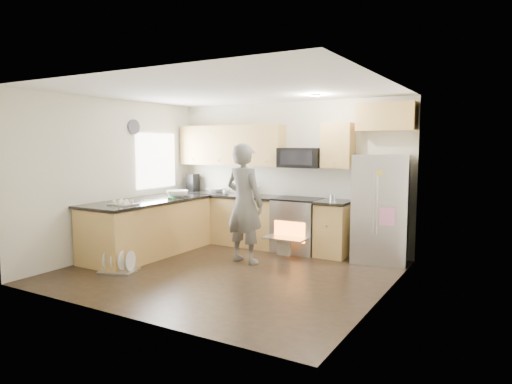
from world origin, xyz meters
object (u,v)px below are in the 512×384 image
Objects in this scene: refrigerator at (381,209)px; dish_rack at (119,266)px; stove_range at (298,213)px; person at (244,203)px.

refrigerator is 4.06m from dish_rack.
person reaches higher than stove_range.
stove_range is 1.43m from refrigerator.
stove_range is 0.96× the size of person.
refrigerator is at bearing 38.34° from dish_rack.
stove_range is 1.18m from person.
stove_range is 1.06× the size of refrigerator.
person is (-0.42, -1.08, 0.26)m from stove_range.
person is at bearing -111.37° from stove_range.
refrigerator is 2.14m from person.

